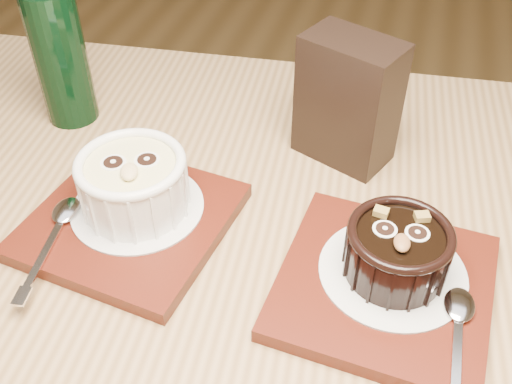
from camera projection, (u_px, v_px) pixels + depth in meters
table at (255, 343)px, 0.60m from camera, size 1.26×0.90×0.75m
tray_left at (130, 221)px, 0.59m from camera, size 0.20×0.20×0.01m
doily_left at (138, 207)px, 0.59m from camera, size 0.13×0.13×0.00m
ramekin_white at (133, 182)px, 0.57m from camera, size 0.10×0.10×0.06m
spoon_left at (53, 236)px, 0.55m from camera, size 0.05×0.14×0.01m
tray_right at (384, 286)px, 0.53m from camera, size 0.20×0.20×0.01m
doily_right at (392, 272)px, 0.53m from camera, size 0.13×0.13×0.00m
ramekin_dark at (398, 249)px, 0.51m from camera, size 0.09×0.09×0.05m
spoon_right at (458, 339)px, 0.47m from camera, size 0.03×0.13×0.01m
condiment_stand at (348, 101)px, 0.63m from camera, size 0.12×0.09×0.14m
green_bottle at (59, 52)px, 0.68m from camera, size 0.06×0.06×0.22m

